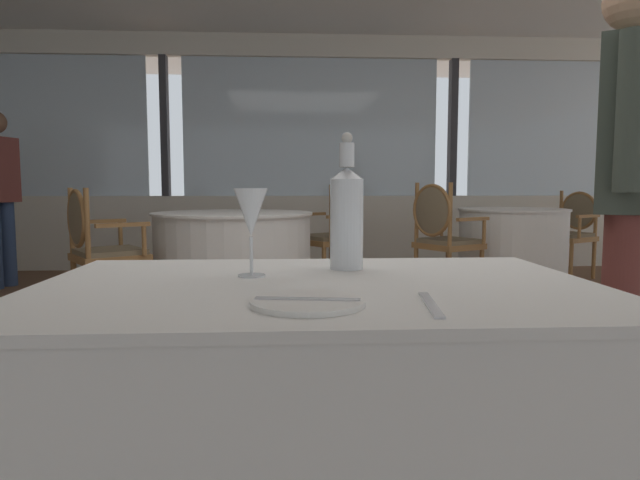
{
  "coord_description": "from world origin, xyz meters",
  "views": [
    {
      "loc": [
        -0.26,
        -2.61,
        0.95
      ],
      "look_at": [
        -0.19,
        -1.25,
        0.82
      ],
      "focal_mm": 31.25,
      "sensor_mm": 36.0,
      "label": 1
    }
  ],
  "objects_px": {
    "water_bottle": "(347,215)",
    "dining_chair_0_1": "(571,227)",
    "dining_chair_1_1": "(335,228)",
    "diner_person_1": "(626,174)",
    "wine_glass": "(251,214)",
    "dining_chair_1_0": "(97,243)",
    "dining_chair_0_0": "(442,231)",
    "side_plate": "(307,302)"
  },
  "relations": [
    {
      "from": "water_bottle",
      "to": "dining_chair_0_1",
      "type": "relative_size",
      "value": 0.38
    },
    {
      "from": "dining_chair_1_1",
      "to": "diner_person_1",
      "type": "distance_m",
      "value": 3.3
    },
    {
      "from": "wine_glass",
      "to": "dining_chair_1_0",
      "type": "height_order",
      "value": "wine_glass"
    },
    {
      "from": "wine_glass",
      "to": "dining_chair_1_1",
      "type": "height_order",
      "value": "dining_chair_1_1"
    },
    {
      "from": "water_bottle",
      "to": "wine_glass",
      "type": "relative_size",
      "value": 1.67
    },
    {
      "from": "dining_chair_0_1",
      "to": "dining_chair_1_1",
      "type": "relative_size",
      "value": 0.94
    },
    {
      "from": "dining_chair_0_1",
      "to": "wine_glass",
      "type": "bearing_deg",
      "value": 25.45
    },
    {
      "from": "water_bottle",
      "to": "diner_person_1",
      "type": "xyz_separation_m",
      "value": [
        1.13,
        0.65,
        0.12
      ]
    },
    {
      "from": "wine_glass",
      "to": "diner_person_1",
      "type": "distance_m",
      "value": 1.56
    },
    {
      "from": "water_bottle",
      "to": "dining_chair_1_0",
      "type": "height_order",
      "value": "water_bottle"
    },
    {
      "from": "dining_chair_0_0",
      "to": "dining_chair_0_1",
      "type": "height_order",
      "value": "dining_chair_0_0"
    },
    {
      "from": "side_plate",
      "to": "dining_chair_1_1",
      "type": "height_order",
      "value": "dining_chair_1_1"
    },
    {
      "from": "dining_chair_1_0",
      "to": "water_bottle",
      "type": "bearing_deg",
      "value": -94.44
    },
    {
      "from": "wine_glass",
      "to": "dining_chair_1_1",
      "type": "relative_size",
      "value": 0.21
    },
    {
      "from": "side_plate",
      "to": "diner_person_1",
      "type": "height_order",
      "value": "diner_person_1"
    },
    {
      "from": "dining_chair_0_0",
      "to": "dining_chair_1_0",
      "type": "distance_m",
      "value": 2.78
    },
    {
      "from": "dining_chair_0_1",
      "to": "dining_chair_1_0",
      "type": "distance_m",
      "value": 4.65
    },
    {
      "from": "dining_chair_0_1",
      "to": "dining_chair_1_1",
      "type": "bearing_deg",
      "value": -19.03
    },
    {
      "from": "side_plate",
      "to": "diner_person_1",
      "type": "relative_size",
      "value": 0.12
    },
    {
      "from": "side_plate",
      "to": "water_bottle",
      "type": "distance_m",
      "value": 0.46
    },
    {
      "from": "water_bottle",
      "to": "dining_chair_0_0",
      "type": "bearing_deg",
      "value": 70.59
    },
    {
      "from": "water_bottle",
      "to": "dining_chair_1_1",
      "type": "xyz_separation_m",
      "value": [
        0.29,
        3.82,
        -0.31
      ]
    },
    {
      "from": "dining_chair_0_1",
      "to": "dining_chair_1_0",
      "type": "relative_size",
      "value": 0.96
    },
    {
      "from": "dining_chair_0_1",
      "to": "diner_person_1",
      "type": "distance_m",
      "value": 4.05
    },
    {
      "from": "water_bottle",
      "to": "dining_chair_0_1",
      "type": "distance_m",
      "value": 5.16
    },
    {
      "from": "diner_person_1",
      "to": "side_plate",
      "type": "bearing_deg",
      "value": 71.93
    },
    {
      "from": "dining_chair_1_0",
      "to": "dining_chair_0_1",
      "type": "bearing_deg",
      "value": -12.92
    },
    {
      "from": "side_plate",
      "to": "dining_chair_1_1",
      "type": "distance_m",
      "value": 4.27
    },
    {
      "from": "wine_glass",
      "to": "dining_chair_0_0",
      "type": "bearing_deg",
      "value": 67.77
    },
    {
      "from": "diner_person_1",
      "to": "water_bottle",
      "type": "bearing_deg",
      "value": 60.95
    },
    {
      "from": "side_plate",
      "to": "diner_person_1",
      "type": "distance_m",
      "value": 1.67
    },
    {
      "from": "water_bottle",
      "to": "dining_chair_0_0",
      "type": "xyz_separation_m",
      "value": [
        1.18,
        3.36,
        -0.31
      ]
    },
    {
      "from": "wine_glass",
      "to": "dining_chair_0_1",
      "type": "distance_m",
      "value": 5.37
    },
    {
      "from": "side_plate",
      "to": "dining_chair_0_1",
      "type": "bearing_deg",
      "value": 58.09
    },
    {
      "from": "dining_chair_1_0",
      "to": "side_plate",
      "type": "bearing_deg",
      "value": -99.85
    },
    {
      "from": "side_plate",
      "to": "dining_chair_0_1",
      "type": "xyz_separation_m",
      "value": [
        2.94,
        4.72,
        -0.22
      ]
    },
    {
      "from": "wine_glass",
      "to": "dining_chair_1_1",
      "type": "distance_m",
      "value": 3.97
    },
    {
      "from": "dining_chair_0_0",
      "to": "dining_chair_1_1",
      "type": "distance_m",
      "value": 1.0
    },
    {
      "from": "diner_person_1",
      "to": "wine_glass",
      "type": "bearing_deg",
      "value": 60.04
    },
    {
      "from": "water_bottle",
      "to": "diner_person_1",
      "type": "relative_size",
      "value": 0.2
    },
    {
      "from": "dining_chair_0_0",
      "to": "dining_chair_1_1",
      "type": "xyz_separation_m",
      "value": [
        -0.89,
        0.46,
        -0.0
      ]
    },
    {
      "from": "dining_chair_1_0",
      "to": "diner_person_1",
      "type": "bearing_deg",
      "value": -70.85
    }
  ]
}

